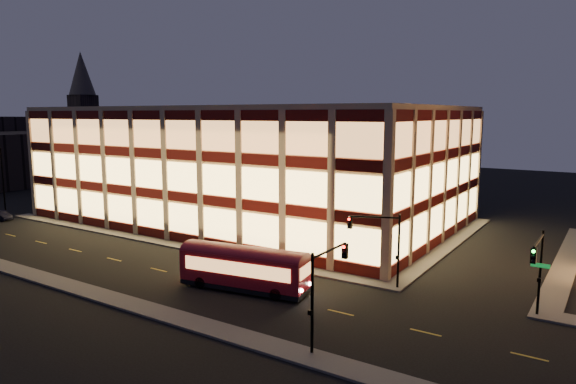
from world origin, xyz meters
The scene contains 15 objects.
ground centered at (0.00, 0.00, 0.00)m, with size 200.00×200.00×0.00m, color black.
sidewalk_office_south centered at (-3.00, 1.00, 0.07)m, with size 54.00×2.00×0.15m, color #514F4C.
sidewalk_office_east centered at (23.00, 17.00, 0.07)m, with size 2.00×30.00×0.15m, color #514F4C.
sidewalk_tower_west centered at (34.00, 17.00, 0.07)m, with size 2.00×30.00×0.15m, color #514F4C.
sidewalk_near centered at (0.00, -13.00, 0.07)m, with size 100.00×2.00×0.15m, color #514F4C.
office_building centered at (-2.91, 16.91, 7.25)m, with size 50.45×30.45×14.50m.
bg_building_a centered at (-62.00, 18.00, 5.00)m, with size 18.00×28.00×10.00m, color #2D2621.
church_tower centered at (-70.00, 40.00, 9.00)m, with size 5.00×5.00×18.00m, color #2D2621.
church_spire centered at (-70.00, 40.00, 23.00)m, with size 6.00×6.00×10.00m, color #4C473F.
traffic_signal_far centered at (22.21, 0.24, 4.11)m, with size 3.79×1.87×6.00m.
traffic_signal_right centered at (33.50, -0.62, 4.10)m, with size 1.20×4.37×6.00m.
traffic_signal_near centered at (23.50, -11.03, 4.13)m, with size 0.32×4.45×6.00m.
street_lamp_a centered at (-34.00, 0.82, 5.47)m, with size 0.44×1.22×9.02m.
trolley_bus centered at (13.48, -5.89, 1.93)m, with size 10.58×4.14×3.49m.
parked_car_1 centered at (-29.45, -2.00, 0.60)m, with size 1.27×3.65×1.20m, color black.
Camera 1 is at (37.42, -36.39, 13.66)m, focal length 32.00 mm.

